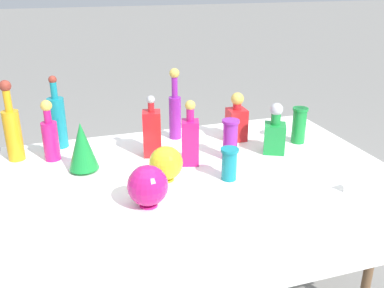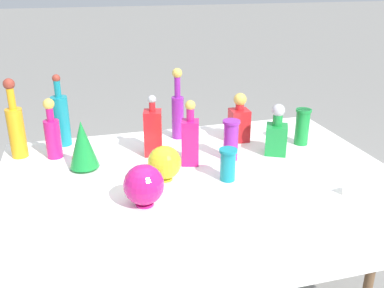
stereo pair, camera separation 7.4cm
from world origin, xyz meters
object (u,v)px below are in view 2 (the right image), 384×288
cardboard_box_behind_left (104,200)px  slender_vase_2 (231,139)px  tall_bottle_0 (16,127)px  square_decanter_1 (239,121)px  slender_vase_0 (302,126)px  cardboard_box_behind_right (194,163)px  square_decanter_0 (277,134)px  fluted_vase_0 (83,145)px  slender_vase_1 (228,163)px  tall_bottle_2 (61,118)px  round_bowl_0 (164,163)px  round_bowl_1 (144,185)px  square_decanter_2 (190,139)px  square_decanter_3 (153,131)px  tall_bottle_1 (178,110)px  tall_bottle_3 (53,134)px

cardboard_box_behind_left → slender_vase_2: bearing=-57.2°
tall_bottle_0 → square_decanter_1: bearing=-4.3°
slender_vase_0 → cardboard_box_behind_right: (-0.24, 1.16, -0.69)m
square_decanter_0 → fluted_vase_0: 0.90m
slender_vase_1 → tall_bottle_2: bearing=138.3°
tall_bottle_2 → round_bowl_0: (0.41, -0.53, -0.06)m
square_decanter_0 → square_decanter_1: size_ratio=0.98×
round_bowl_1 → cardboard_box_behind_left: round_bowl_1 is taller
square_decanter_2 → slender_vase_1: 0.23m
square_decanter_3 → round_bowl_1: 0.48m
slender_vase_1 → slender_vase_2: bearing=66.7°
tall_bottle_2 → fluted_vase_0: size_ratio=1.62×
tall_bottle_1 → square_decanter_0: size_ratio=1.50×
fluted_vase_0 → round_bowl_1: bearing=-62.2°
round_bowl_0 → tall_bottle_2: bearing=128.3°
tall_bottle_0 → fluted_vase_0: tall_bottle_0 is taller
round_bowl_0 → cardboard_box_behind_right: size_ratio=0.28×
slender_vase_1 → round_bowl_0: (-0.26, 0.07, 0.00)m
square_decanter_1 → round_bowl_1: (-0.58, -0.53, -0.02)m
square_decanter_1 → round_bowl_0: 0.58m
tall_bottle_2 → round_bowl_1: size_ratio=2.24×
round_bowl_1 → cardboard_box_behind_left: 1.38m
slender_vase_2 → square_decanter_0: bearing=2.3°
slender_vase_0 → round_bowl_0: slender_vase_0 is taller
tall_bottle_0 → round_bowl_0: bearing=-34.5°
square_decanter_0 → square_decanter_3: size_ratio=0.84×
slender_vase_0 → slender_vase_2: size_ratio=0.96×
slender_vase_1 → slender_vase_2: slender_vase_2 is taller
tall_bottle_0 → square_decanter_1: (1.08, -0.08, -0.04)m
slender_vase_1 → slender_vase_2: 0.22m
tall_bottle_0 → round_bowl_1: tall_bottle_0 is taller
tall_bottle_3 → slender_vase_1: size_ratio=2.06×
tall_bottle_1 → square_decanter_1: (0.30, -0.12, -0.05)m
tall_bottle_3 → fluted_vase_0: tall_bottle_3 is taller
round_bowl_0 → round_bowl_1: (-0.12, -0.19, 0.01)m
slender_vase_0 → cardboard_box_behind_right: size_ratio=0.34×
cardboard_box_behind_right → slender_vase_0: bearing=-78.2°
tall_bottle_1 → round_bowl_0: bearing=-110.1°
round_bowl_1 → tall_bottle_3: bearing=121.1°
tall_bottle_2 → slender_vase_0: 1.21m
square_decanter_1 → cardboard_box_behind_left: (-0.69, 0.66, -0.73)m
slender_vase_2 → slender_vase_1: bearing=-113.3°
square_decanter_2 → cardboard_box_behind_left: (-0.37, 0.87, -0.74)m
slender_vase_1 → round_bowl_1: 0.39m
square_decanter_2 → cardboard_box_behind_right: (0.37, 1.24, -0.72)m
tall_bottle_2 → square_decanter_1: size_ratio=1.43×
fluted_vase_0 → round_bowl_0: (0.32, -0.20, -0.04)m
tall_bottle_0 → fluted_vase_0: (0.29, -0.22, -0.03)m
tall_bottle_1 → square_decanter_3: bearing=-131.4°
tall_bottle_3 → fluted_vase_0: (0.13, -0.17, -0.00)m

